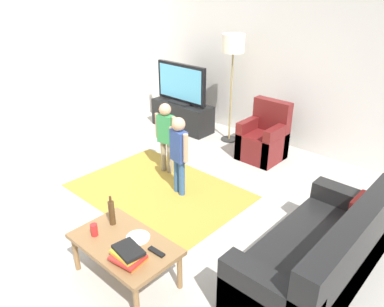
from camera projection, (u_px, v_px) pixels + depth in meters
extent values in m
plane|color=#B2ADA3|center=(158.00, 220.00, 4.36)|extent=(7.80, 7.80, 0.00)
cube|color=silver|center=(296.00, 64.00, 5.78)|extent=(6.00, 0.12, 2.70)
cube|color=silver|center=(19.00, 67.00, 5.61)|extent=(0.12, 6.00, 2.70)
cube|color=#B28C33|center=(159.00, 191.00, 4.94)|extent=(2.20, 1.60, 0.01)
cube|color=black|center=(182.00, 116.00, 6.88)|extent=(1.20, 0.44, 0.50)
cube|color=black|center=(181.00, 124.00, 6.91)|extent=(1.10, 0.32, 0.03)
cube|color=black|center=(181.00, 102.00, 6.75)|extent=(0.44, 0.28, 0.03)
cube|color=black|center=(181.00, 83.00, 6.60)|extent=(1.10, 0.07, 0.68)
cube|color=#59B2D8|center=(180.00, 83.00, 6.57)|extent=(1.00, 0.01, 0.58)
cube|color=black|center=(312.00, 262.00, 3.41)|extent=(0.80, 1.80, 0.42)
cube|color=black|center=(349.00, 259.00, 3.13)|extent=(0.20, 1.80, 0.86)
cube|color=black|center=(266.00, 307.00, 2.84)|extent=(0.80, 0.20, 0.60)
cube|color=black|center=(348.00, 217.00, 3.90)|extent=(0.80, 0.20, 0.60)
cube|color=#B22823|center=(358.00, 212.00, 3.53)|extent=(0.10, 0.32, 0.32)
cube|color=maroon|center=(262.00, 146.00, 5.74)|extent=(0.60, 0.60, 0.42)
cube|color=maroon|center=(271.00, 128.00, 5.78)|extent=(0.60, 0.16, 0.90)
cube|color=maroon|center=(249.00, 137.00, 5.84)|extent=(0.12, 0.60, 0.60)
cube|color=maroon|center=(276.00, 145.00, 5.55)|extent=(0.12, 0.60, 0.60)
cylinder|color=#262626|center=(229.00, 139.00, 6.49)|extent=(0.28, 0.28, 0.02)
cylinder|color=#99844C|center=(231.00, 98.00, 6.16)|extent=(0.03, 0.03, 1.50)
cylinder|color=silver|center=(233.00, 43.00, 5.78)|extent=(0.36, 0.36, 0.28)
cylinder|color=gray|center=(163.00, 156.00, 5.37)|extent=(0.08, 0.08, 0.47)
cylinder|color=gray|center=(170.00, 158.00, 5.31)|extent=(0.08, 0.08, 0.47)
cube|color=#338C4C|center=(166.00, 129.00, 5.15)|extent=(0.24, 0.16, 0.40)
sphere|color=tan|center=(165.00, 109.00, 5.03)|extent=(0.17, 0.17, 0.17)
cylinder|color=tan|center=(157.00, 125.00, 5.21)|extent=(0.06, 0.06, 0.36)
cylinder|color=tan|center=(174.00, 130.00, 5.07)|extent=(0.06, 0.06, 0.36)
cylinder|color=#33598C|center=(177.00, 175.00, 4.84)|extent=(0.08, 0.08, 0.48)
cylinder|color=#33598C|center=(182.00, 179.00, 4.76)|extent=(0.08, 0.08, 0.48)
cube|color=#2D478C|center=(179.00, 146.00, 4.61)|extent=(0.24, 0.16, 0.41)
sphere|color=tan|center=(178.00, 124.00, 4.49)|extent=(0.17, 0.17, 0.17)
cylinder|color=tan|center=(172.00, 141.00, 4.71)|extent=(0.06, 0.06, 0.37)
cylinder|color=tan|center=(186.00, 148.00, 4.50)|extent=(0.06, 0.06, 0.37)
cube|color=olive|center=(124.00, 244.00, 3.35)|extent=(1.00, 0.60, 0.04)
cylinder|color=olive|center=(76.00, 253.00, 3.55)|extent=(0.05, 0.05, 0.38)
cylinder|color=olive|center=(137.00, 304.00, 3.00)|extent=(0.05, 0.05, 0.38)
cylinder|color=olive|center=(118.00, 230.00, 3.88)|extent=(0.05, 0.05, 0.38)
cylinder|color=olive|center=(180.00, 271.00, 3.34)|extent=(0.05, 0.05, 0.38)
cube|color=orange|center=(131.00, 259.00, 3.12)|extent=(0.25, 0.23, 0.03)
cube|color=red|center=(128.00, 257.00, 3.10)|extent=(0.29, 0.25, 0.03)
cube|color=yellow|center=(128.00, 253.00, 3.11)|extent=(0.25, 0.20, 0.03)
cube|color=black|center=(129.00, 250.00, 3.09)|extent=(0.29, 0.22, 0.03)
cylinder|color=#4C3319|center=(112.00, 213.00, 3.54)|extent=(0.06, 0.06, 0.25)
cylinder|color=#4C3319|center=(110.00, 199.00, 3.47)|extent=(0.02, 0.02, 0.06)
cube|color=black|center=(156.00, 252.00, 3.21)|extent=(0.17, 0.06, 0.02)
cylinder|color=red|center=(94.00, 230.00, 3.41)|extent=(0.07, 0.07, 0.12)
cylinder|color=white|center=(138.00, 238.00, 3.39)|extent=(0.22, 0.22, 0.02)
cube|color=silver|center=(139.00, 238.00, 3.37)|extent=(0.13, 0.09, 0.01)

